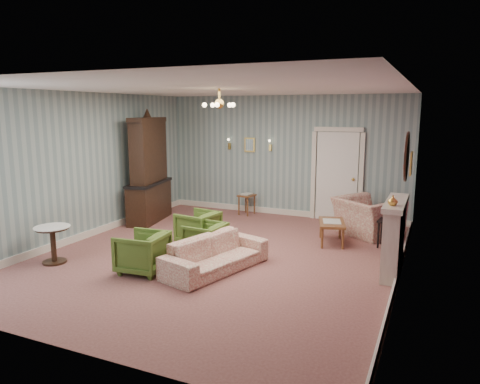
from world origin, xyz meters
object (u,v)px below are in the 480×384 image
at_px(wingback_chair, 368,211).
at_px(fireplace, 394,237).
at_px(coffee_table, 331,232).
at_px(pedestal_table, 53,245).
at_px(sofa_chintz, 216,248).
at_px(olive_chair_b, 205,237).
at_px(side_table_black, 388,234).
at_px(olive_chair_c, 198,226).
at_px(olive_chair_a, 142,250).
at_px(dresser, 148,167).

xyz_separation_m(wingback_chair, fireplace, (0.69, -2.03, 0.06)).
bearing_deg(coffee_table, pedestal_table, -143.03).
bearing_deg(pedestal_table, sofa_chintz, 16.55).
bearing_deg(olive_chair_b, wingback_chair, 139.68).
distance_m(sofa_chintz, side_table_black, 3.39).
bearing_deg(coffee_table, wingback_chair, 58.13).
bearing_deg(olive_chair_b, fireplace, 102.42).
relative_size(side_table_black, pedestal_table, 0.83).
height_order(fireplace, side_table_black, fireplace).
xyz_separation_m(olive_chair_c, fireplace, (3.59, -0.09, 0.23)).
bearing_deg(side_table_black, olive_chair_c, -160.19).
height_order(olive_chair_c, side_table_black, olive_chair_c).
distance_m(sofa_chintz, pedestal_table, 2.78).
height_order(olive_chair_a, wingback_chair, wingback_chair).
height_order(dresser, fireplace, dresser).
distance_m(olive_chair_b, wingback_chair, 3.50).
height_order(sofa_chintz, side_table_black, sofa_chintz).
bearing_deg(olive_chair_c, side_table_black, 118.03).
relative_size(dresser, pedestal_table, 3.97).
relative_size(olive_chair_b, dresser, 0.26).
distance_m(side_table_black, pedestal_table, 5.98).
height_order(wingback_chair, side_table_black, wingback_chair).
bearing_deg(fireplace, olive_chair_c, 178.49).
bearing_deg(dresser, side_table_black, -10.05).
relative_size(dresser, side_table_black, 4.77).
height_order(olive_chair_b, dresser, dresser).
height_order(sofa_chintz, pedestal_table, sofa_chintz).
xyz_separation_m(olive_chair_c, wingback_chair, (2.89, 1.94, 0.17)).
bearing_deg(dresser, olive_chair_a, -67.56).
bearing_deg(olive_chair_a, pedestal_table, -86.37).
bearing_deg(side_table_black, coffee_table, -171.80).
xyz_separation_m(olive_chair_c, side_table_black, (3.38, 1.22, -0.09)).
bearing_deg(olive_chair_b, olive_chair_c, -137.24).
bearing_deg(olive_chair_b, coffee_table, 134.72).
height_order(olive_chair_a, pedestal_table, olive_chair_a).
xyz_separation_m(olive_chair_a, fireplace, (3.63, 1.62, 0.22)).
relative_size(sofa_chintz, coffee_table, 2.19).
distance_m(olive_chair_b, pedestal_table, 2.56).
xyz_separation_m(side_table_black, pedestal_table, (-5.06, -3.18, 0.05)).
relative_size(coffee_table, pedestal_table, 1.33).
distance_m(dresser, pedestal_table, 3.26).
xyz_separation_m(olive_chair_a, wingback_chair, (2.94, 3.66, 0.16)).
distance_m(olive_chair_c, dresser, 2.42).
distance_m(sofa_chintz, fireplace, 2.83).
bearing_deg(dresser, olive_chair_c, -41.59).
height_order(olive_chair_c, wingback_chair, wingback_chair).
distance_m(fireplace, coffee_table, 1.74).
bearing_deg(dresser, sofa_chintz, -49.47).
relative_size(olive_chair_b, sofa_chintz, 0.35).
bearing_deg(olive_chair_a, side_table_black, 125.52).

